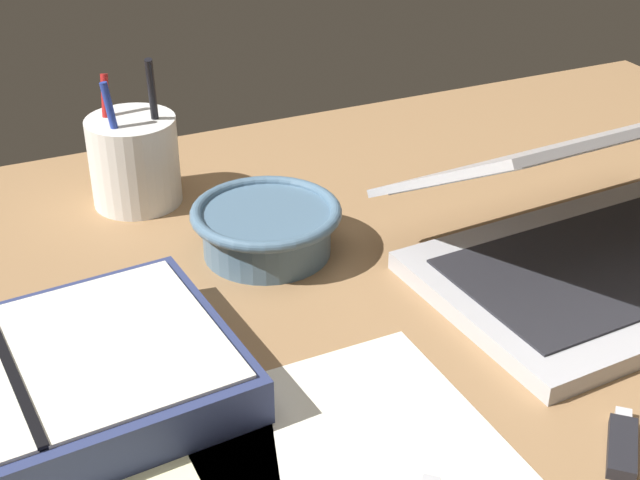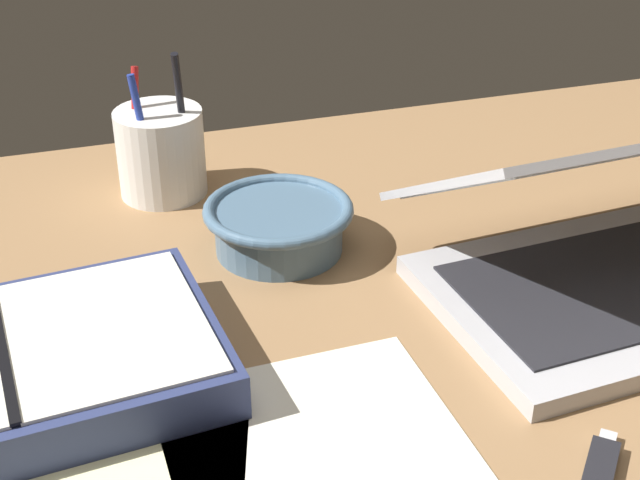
% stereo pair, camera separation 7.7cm
% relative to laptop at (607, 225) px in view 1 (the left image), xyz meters
% --- Properties ---
extents(desk_top, '(1.40, 1.00, 0.02)m').
position_rel_laptop_xyz_m(desk_top, '(-0.25, -0.02, -0.06)').
color(desk_top, '#936D47').
rests_on(desk_top, ground).
extents(laptop, '(0.37, 0.30, 0.18)m').
position_rel_laptop_xyz_m(laptop, '(0.00, 0.00, 0.00)').
color(laptop, '#B7B7BC').
rests_on(laptop, desk_top).
extents(bowl, '(0.15, 0.15, 0.05)m').
position_rel_laptop_xyz_m(bowl, '(-0.28, 0.16, -0.02)').
color(bowl, slate).
rests_on(bowl, desk_top).
extents(pen_cup, '(0.10, 0.10, 0.17)m').
position_rel_laptop_xyz_m(pen_cup, '(-0.37, 0.33, 0.00)').
color(pen_cup, white).
rests_on(pen_cup, desk_top).
extents(planner, '(0.34, 0.23, 0.05)m').
position_rel_laptop_xyz_m(planner, '(-0.54, 0.01, -0.03)').
color(planner, navy).
rests_on(planner, desk_top).
extents(usb_drive, '(0.06, 0.06, 0.01)m').
position_rel_laptop_xyz_m(usb_drive, '(-0.15, -0.21, -0.04)').
color(usb_drive, black).
rests_on(usb_drive, desk_top).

